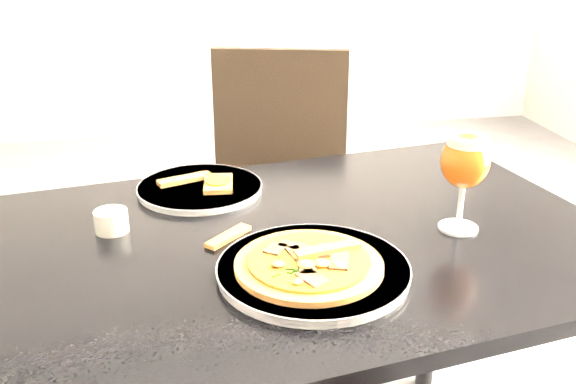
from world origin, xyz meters
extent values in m
cube|color=black|center=(0.18, -0.14, 0.73)|extent=(1.31, 0.98, 0.03)
cylinder|color=black|center=(-0.41, 0.11, 0.36)|extent=(0.05, 0.05, 0.72)
cylinder|color=black|center=(0.66, 0.28, 0.36)|extent=(0.05, 0.05, 0.72)
cube|color=black|center=(0.24, 0.52, 0.47)|extent=(0.54, 0.54, 0.04)
cylinder|color=black|center=(0.02, 0.40, 0.22)|extent=(0.04, 0.04, 0.45)
cylinder|color=black|center=(0.36, 0.30, 0.22)|extent=(0.04, 0.04, 0.45)
cylinder|color=black|center=(0.12, 0.74, 0.22)|extent=(0.04, 0.04, 0.45)
cylinder|color=black|center=(0.46, 0.64, 0.22)|extent=(0.04, 0.04, 0.45)
cube|color=black|center=(0.29, 0.71, 0.73)|extent=(0.41, 0.14, 0.44)
cylinder|color=silver|center=(0.18, -0.29, 0.76)|extent=(0.38, 0.38, 0.02)
cylinder|color=#A35927|center=(0.17, -0.29, 0.77)|extent=(0.25, 0.25, 0.01)
cylinder|color=#A13E0D|center=(0.17, -0.29, 0.78)|extent=(0.20, 0.20, 0.01)
cube|color=#482E1F|center=(0.20, -0.29, 0.78)|extent=(0.05, 0.02, 0.00)
cube|color=#482E1F|center=(0.20, -0.26, 0.78)|extent=(0.05, 0.05, 0.00)
cube|color=#482E1F|center=(0.15, -0.23, 0.78)|extent=(0.04, 0.05, 0.00)
cube|color=#482E1F|center=(0.14, -0.28, 0.78)|extent=(0.06, 0.04, 0.00)
cube|color=#482E1F|center=(0.13, -0.31, 0.78)|extent=(0.06, 0.04, 0.00)
cube|color=#482E1F|center=(0.15, -0.35, 0.78)|extent=(0.04, 0.05, 0.00)
cube|color=#482E1F|center=(0.19, -0.31, 0.78)|extent=(0.05, 0.05, 0.00)
ellipsoid|color=gold|center=(0.18, -0.29, 0.79)|extent=(0.02, 0.02, 0.01)
ellipsoid|color=gold|center=(0.18, -0.23, 0.79)|extent=(0.02, 0.02, 0.01)
ellipsoid|color=gold|center=(0.16, -0.28, 0.79)|extent=(0.02, 0.02, 0.01)
ellipsoid|color=gold|center=(0.11, -0.30, 0.79)|extent=(0.02, 0.02, 0.01)
ellipsoid|color=gold|center=(0.16, -0.31, 0.79)|extent=(0.02, 0.02, 0.01)
ellipsoid|color=gold|center=(0.19, -0.35, 0.79)|extent=(0.02, 0.02, 0.01)
ellipsoid|color=gold|center=(0.18, -0.30, 0.79)|extent=(0.02, 0.02, 0.01)
cube|color=#1B4A0D|center=(0.17, -0.28, 0.78)|extent=(0.01, 0.02, 0.00)
cube|color=#1B4A0D|center=(0.16, -0.25, 0.78)|extent=(0.00, 0.02, 0.00)
cube|color=#1B4A0D|center=(0.13, -0.24, 0.78)|extent=(0.01, 0.01, 0.00)
cube|color=#1B4A0D|center=(0.15, -0.28, 0.78)|extent=(0.02, 0.01, 0.00)
cube|color=#1B4A0D|center=(0.12, -0.29, 0.78)|extent=(0.02, 0.00, 0.00)
cube|color=#1B4A0D|center=(0.16, -0.30, 0.78)|extent=(0.02, 0.01, 0.00)
cube|color=#1B4A0D|center=(0.15, -0.33, 0.78)|extent=(0.01, 0.01, 0.00)
cube|color=#1B4A0D|center=(0.16, -0.36, 0.78)|extent=(0.01, 0.02, 0.00)
cube|color=#1B4A0D|center=(0.18, -0.32, 0.78)|extent=(0.01, 0.02, 0.00)
cube|color=#1B4A0D|center=(0.21, -0.33, 0.78)|extent=(0.01, 0.01, 0.00)
cube|color=#1B4A0D|center=(0.18, -0.30, 0.78)|extent=(0.02, 0.01, 0.00)
cube|color=#1B4A0D|center=(0.21, -0.28, 0.78)|extent=(0.02, 0.01, 0.00)
cube|color=#1B4A0D|center=(0.22, -0.25, 0.78)|extent=(0.01, 0.01, 0.00)
cube|color=#A35927|center=(0.21, -0.28, 0.79)|extent=(0.12, 0.05, 0.01)
cylinder|color=silver|center=(0.01, 0.12, 0.76)|extent=(0.36, 0.36, 0.01)
cube|color=#A35927|center=(-0.02, 0.14, 0.77)|extent=(0.13, 0.07, 0.01)
cube|color=#A35927|center=(0.05, 0.10, 0.77)|extent=(0.07, 0.11, 0.01)
cylinder|color=#A13E0D|center=(0.05, 0.10, 0.78)|extent=(0.06, 0.06, 0.00)
cube|color=#A35927|center=(0.05, -0.13, 0.75)|extent=(0.09, 0.09, 0.01)
cylinder|color=beige|center=(-0.16, -0.06, 0.77)|extent=(0.06, 0.06, 0.04)
cylinder|color=gold|center=(-0.16, -0.06, 0.79)|extent=(0.06, 0.06, 0.01)
cylinder|color=silver|center=(0.49, -0.17, 0.75)|extent=(0.08, 0.08, 0.01)
cylinder|color=silver|center=(0.49, -0.17, 0.80)|extent=(0.01, 0.01, 0.08)
ellipsoid|color=#8D3C0D|center=(0.49, -0.17, 0.89)|extent=(0.09, 0.09, 0.10)
cylinder|color=white|center=(0.49, -0.17, 0.93)|extent=(0.07, 0.07, 0.02)
camera|label=1|loc=(-0.03, -1.20, 1.29)|focal=40.00mm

